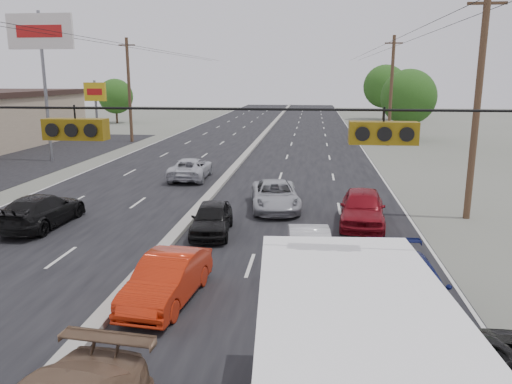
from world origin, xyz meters
TOP-DOWN VIEW (x-y plane):
  - road_surface at (0.00, 30.00)m, footprint 20.00×160.00m
  - center_median at (0.00, 30.00)m, footprint 0.50×160.00m
  - utility_pole_left_c at (-12.50, 40.00)m, footprint 1.60×0.30m
  - utility_pole_right_b at (12.50, 15.00)m, footprint 1.60×0.30m
  - utility_pole_right_c at (12.50, 40.00)m, footprint 1.60×0.30m
  - traffic_signals at (1.40, 0.00)m, footprint 25.00×0.30m
  - pole_sign_billboard at (-14.50, 28.00)m, footprint 5.00×0.25m
  - pole_sign_far at (-16.00, 40.00)m, footprint 2.20×0.25m
  - tree_left_far at (-22.00, 60.00)m, footprint 4.80×4.80m
  - tree_right_mid at (15.00, 45.00)m, footprint 5.60×5.60m
  - tree_right_far at (16.00, 70.00)m, footprint 6.40×6.40m
  - red_sedan at (1.40, 4.97)m, footprint 1.85×4.22m
  - queue_car_a at (1.40, 11.38)m, footprint 1.84×3.93m
  - queue_car_b at (5.41, 8.02)m, footprint 1.69×4.03m
  - queue_car_c at (3.67, 15.61)m, footprint 2.86×5.07m
  - queue_car_d at (8.12, 5.09)m, footprint 2.16×4.90m
  - queue_car_e at (7.63, 13.30)m, footprint 2.26×4.76m
  - oncoming_near at (-6.07, 11.56)m, footprint 2.14×4.94m
  - oncoming_far at (-2.18, 22.38)m, footprint 2.38×4.85m

SIDE VIEW (x-z plane):
  - road_surface at x=0.00m, z-range -0.01..0.01m
  - center_median at x=0.00m, z-range 0.00..0.20m
  - queue_car_b at x=5.41m, z-range 0.00..1.30m
  - queue_car_a at x=1.40m, z-range 0.00..1.30m
  - oncoming_far at x=-2.18m, z-range 0.00..1.33m
  - queue_car_c at x=3.67m, z-range 0.00..1.34m
  - red_sedan at x=1.40m, z-range 0.00..1.35m
  - queue_car_d at x=8.12m, z-range 0.00..1.40m
  - oncoming_near at x=-6.07m, z-range 0.00..1.42m
  - queue_car_e at x=7.63m, z-range 0.00..1.57m
  - tree_left_far at x=-22.00m, z-range 0.66..6.78m
  - tree_right_mid at x=15.00m, z-range 0.77..7.91m
  - pole_sign_far at x=-16.00m, z-range 1.41..7.41m
  - tree_right_far at x=16.00m, z-range 0.88..9.04m
  - utility_pole_left_c at x=-12.50m, z-range 0.11..10.11m
  - utility_pole_right_b at x=12.50m, z-range 0.11..10.11m
  - utility_pole_right_c at x=12.50m, z-range 0.11..10.11m
  - traffic_signals at x=1.40m, z-range 5.22..5.77m
  - pole_sign_billboard at x=-14.50m, z-range 3.37..14.37m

